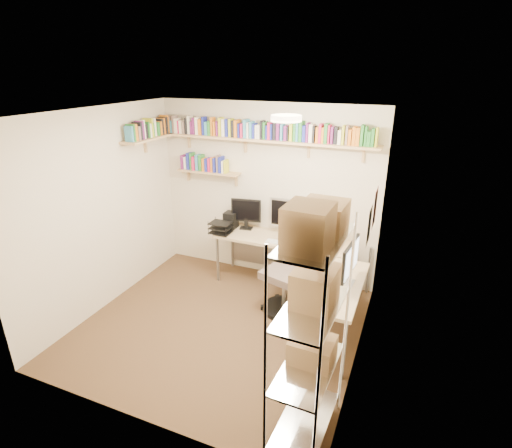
{
  "coord_description": "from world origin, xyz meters",
  "views": [
    {
      "loc": [
        1.94,
        -3.57,
        2.93
      ],
      "look_at": [
        0.24,
        0.55,
        1.16
      ],
      "focal_mm": 28.0,
      "sensor_mm": 36.0,
      "label": 1
    }
  ],
  "objects": [
    {
      "name": "wall_shelves",
      "position": [
        -0.41,
        1.3,
        2.03
      ],
      "size": [
        3.12,
        1.09,
        0.8
      ],
      "color": "tan",
      "rests_on": "ground"
    },
    {
      "name": "corner_desk",
      "position": [
        0.49,
        0.97,
        0.72
      ],
      "size": [
        2.22,
        1.88,
        1.25
      ],
      "color": "beige",
      "rests_on": "ground"
    },
    {
      "name": "wire_rack",
      "position": [
        1.36,
        -1.07,
        1.42
      ],
      "size": [
        0.44,
        0.85,
        2.13
      ],
      "rotation": [
        0.0,
        0.0,
        -0.04
      ],
      "color": "silver",
      "rests_on": "ground"
    },
    {
      "name": "office_chair",
      "position": [
        0.63,
        0.67,
        0.46
      ],
      "size": [
        0.6,
        0.61,
        1.1
      ],
      "rotation": [
        0.0,
        0.0,
        -0.28
      ],
      "color": "black",
      "rests_on": "ground"
    },
    {
      "name": "room_shell",
      "position": [
        0.0,
        0.0,
        1.55
      ],
      "size": [
        3.24,
        3.04,
        2.52
      ],
      "color": "beige",
      "rests_on": "ground"
    },
    {
      "name": "ground",
      "position": [
        0.0,
        0.0,
        0.0
      ],
      "size": [
        3.2,
        3.2,
        0.0
      ],
      "primitive_type": "plane",
      "color": "#4C3820",
      "rests_on": "ground"
    }
  ]
}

